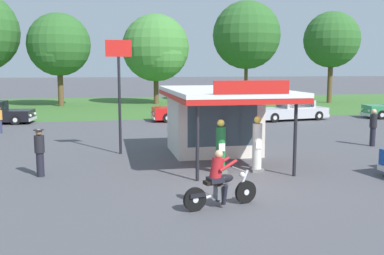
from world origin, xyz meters
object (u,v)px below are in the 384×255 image
(gas_pump_nearside, at_px, (221,149))
(parked_car_second_row_spare, at_px, (291,111))
(gas_pump_offside, at_px, (257,146))
(bystander_strolling_foreground, at_px, (373,126))
(bystander_leaning_by_kiosk, at_px, (40,151))
(roadside_pole_sign, at_px, (119,77))
(motorcycle_with_rider, at_px, (220,184))
(parked_car_back_row_centre_left, at_px, (191,111))

(gas_pump_nearside, distance_m, parked_car_second_row_spare, 17.10)
(gas_pump_offside, relative_size, bystander_strolling_foreground, 1.13)
(bystander_leaning_by_kiosk, bearing_deg, bystander_strolling_foreground, 12.09)
(bystander_strolling_foreground, relative_size, bystander_leaning_by_kiosk, 1.07)
(gas_pump_offside, distance_m, roadside_pole_sign, 6.81)
(motorcycle_with_rider, relative_size, roadside_pole_sign, 0.44)
(gas_pump_nearside, bearing_deg, bystander_strolling_foreground, 24.43)
(gas_pump_offside, distance_m, bystander_strolling_foreground, 8.15)
(gas_pump_offside, relative_size, bystander_leaning_by_kiosk, 1.21)
(motorcycle_with_rider, bearing_deg, gas_pump_offside, 57.90)
(gas_pump_offside, height_order, bystander_leaning_by_kiosk, gas_pump_offside)
(parked_car_second_row_spare, xyz_separation_m, bystander_strolling_foreground, (-0.50, -10.64, 0.29))
(gas_pump_nearside, height_order, roadside_pole_sign, roadside_pole_sign)
(bystander_strolling_foreground, bearing_deg, motorcycle_with_rider, -141.22)
(roadside_pole_sign, bearing_deg, parked_car_second_row_spare, 39.56)
(parked_car_back_row_centre_left, distance_m, parked_car_second_row_spare, 7.15)
(gas_pump_nearside, bearing_deg, parked_car_second_row_spare, 58.10)
(bystander_strolling_foreground, bearing_deg, bystander_leaning_by_kiosk, -167.91)
(motorcycle_with_rider, bearing_deg, bystander_strolling_foreground, 38.78)
(parked_car_back_row_centre_left, xyz_separation_m, bystander_leaning_by_kiosk, (-8.21, -14.85, 0.18))
(parked_car_back_row_centre_left, bearing_deg, gas_pump_offside, -92.23)
(motorcycle_with_rider, relative_size, bystander_strolling_foreground, 1.22)
(gas_pump_nearside, distance_m, roadside_pole_sign, 5.97)
(gas_pump_nearside, relative_size, parked_car_second_row_spare, 0.34)
(parked_car_back_row_centre_left, relative_size, parked_car_second_row_spare, 0.98)
(bystander_leaning_by_kiosk, xyz_separation_m, roadside_pole_sign, (2.87, 3.56, 2.44))
(bystander_strolling_foreground, bearing_deg, gas_pump_offside, -151.62)
(gas_pump_offside, height_order, motorcycle_with_rider, gas_pump_offside)
(gas_pump_offside, relative_size, roadside_pole_sign, 0.41)
(motorcycle_with_rider, xyz_separation_m, bystander_leaning_by_kiosk, (-5.22, 4.51, 0.24))
(motorcycle_with_rider, bearing_deg, roadside_pole_sign, 106.24)
(parked_car_back_row_centre_left, height_order, roadside_pole_sign, roadside_pole_sign)
(gas_pump_nearside, xyz_separation_m, parked_car_back_row_centre_left, (1.97, 15.56, -0.18))
(gas_pump_offside, bearing_deg, gas_pump_nearside, -180.00)
(bystander_leaning_by_kiosk, bearing_deg, gas_pump_offside, -5.32)
(parked_car_second_row_spare, xyz_separation_m, roadside_pole_sign, (-12.41, -10.25, 2.68))
(parked_car_second_row_spare, bearing_deg, gas_pump_offside, -117.86)
(gas_pump_nearside, relative_size, bystander_leaning_by_kiosk, 1.16)
(motorcycle_with_rider, relative_size, bystander_leaning_by_kiosk, 1.31)
(parked_car_back_row_centre_left, bearing_deg, roadside_pole_sign, -115.31)
(motorcycle_with_rider, bearing_deg, bystander_leaning_by_kiosk, 139.18)
(motorcycle_with_rider, bearing_deg, gas_pump_nearside, 74.92)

